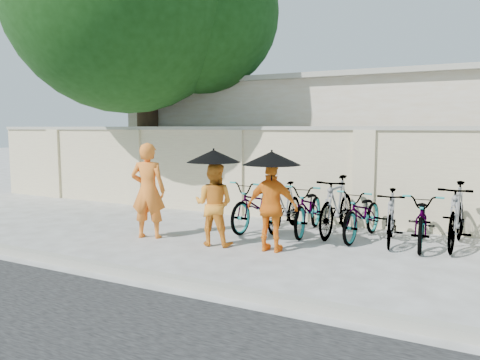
% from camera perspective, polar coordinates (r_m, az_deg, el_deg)
% --- Properties ---
extents(ground, '(80.00, 80.00, 0.00)m').
position_cam_1_polar(ground, '(8.02, -4.73, -8.43)').
color(ground, silver).
extents(kerb, '(40.00, 0.16, 0.12)m').
position_cam_1_polar(kerb, '(6.69, -12.69, -11.07)').
color(kerb, '#A2A193').
rests_on(kerb, ground).
extents(compound_wall, '(20.00, 0.30, 2.00)m').
position_cam_1_polar(compound_wall, '(10.30, 9.58, 0.45)').
color(compound_wall, beige).
rests_on(compound_wall, ground).
extents(building_behind, '(14.00, 6.00, 3.20)m').
position_cam_1_polar(building_behind, '(13.72, 18.58, 4.18)').
color(building_behind, silver).
rests_on(building_behind, ground).
extents(shade_tree, '(6.70, 6.20, 8.20)m').
position_cam_1_polar(shade_tree, '(12.69, -12.22, 20.15)').
color(shade_tree, '#4C3623').
rests_on(shade_tree, ground).
extents(monk_left, '(0.75, 0.62, 1.78)m').
position_cam_1_polar(monk_left, '(8.84, -11.13, -1.27)').
color(monk_left, orange).
rests_on(monk_left, ground).
extents(monk_center, '(0.79, 0.66, 1.45)m').
position_cam_1_polar(monk_center, '(8.16, -3.21, -2.96)').
color(monk_center, orange).
rests_on(monk_center, ground).
extents(parasol_center, '(0.93, 0.93, 0.86)m').
position_cam_1_polar(parasol_center, '(7.97, -3.23, 2.93)').
color(parasol_center, black).
rests_on(parasol_center, ground).
extents(monk_right, '(0.89, 0.40, 1.49)m').
position_cam_1_polar(monk_right, '(7.74, 3.94, -3.33)').
color(monk_right, orange).
rests_on(monk_right, ground).
extents(parasol_right, '(0.95, 0.95, 0.83)m').
position_cam_1_polar(parasol_right, '(7.56, 3.89, 2.67)').
color(parasol_right, black).
rests_on(parasol_right, ground).
extents(bike_0, '(0.81, 1.97, 1.01)m').
position_cam_1_polar(bike_0, '(9.46, 2.18, -3.00)').
color(bike_0, slate).
rests_on(bike_0, ground).
extents(bike_1, '(0.49, 1.61, 0.96)m').
position_cam_1_polar(bike_1, '(9.41, 5.48, -3.23)').
color(bike_1, slate).
rests_on(bike_1, ground).
extents(bike_2, '(0.83, 1.93, 0.99)m').
position_cam_1_polar(bike_2, '(9.19, 8.41, -3.42)').
color(bike_2, slate).
rests_on(bike_2, ground).
extents(bike_3, '(0.61, 1.90, 1.13)m').
position_cam_1_polar(bike_3, '(9.12, 11.71, -3.10)').
color(bike_3, slate).
rests_on(bike_3, ground).
extents(bike_4, '(0.83, 1.86, 0.94)m').
position_cam_1_polar(bike_4, '(8.91, 14.75, -4.02)').
color(bike_4, slate).
rests_on(bike_4, ground).
extents(bike_5, '(0.64, 1.64, 0.96)m').
position_cam_1_polar(bike_5, '(8.70, 17.93, -4.30)').
color(bike_5, slate).
rests_on(bike_5, ground).
extents(bike_6, '(0.79, 1.87, 0.96)m').
position_cam_1_polar(bike_6, '(8.69, 21.39, -4.46)').
color(bike_6, slate).
rests_on(bike_6, ground).
extents(bike_7, '(0.64, 1.90, 1.12)m').
position_cam_1_polar(bike_7, '(8.80, 24.90, -3.94)').
color(bike_7, slate).
rests_on(bike_7, ground).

